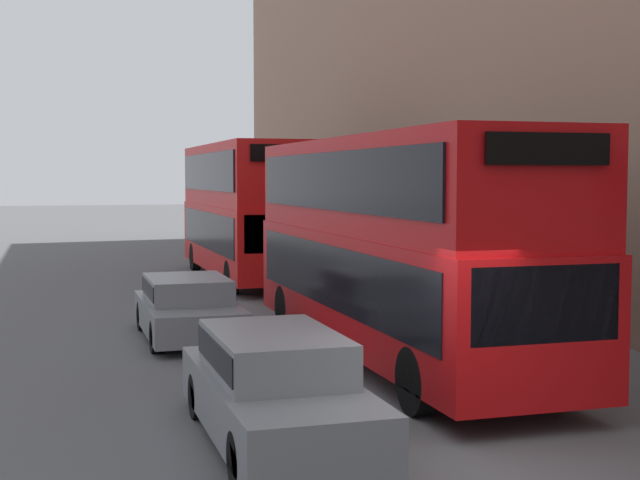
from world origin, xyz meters
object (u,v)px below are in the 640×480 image
car_hatchback (188,306)px  bus_second_in_queue (245,206)px  bus_leading (395,238)px  car_dark_sedan (275,384)px  pedestrian (494,308)px

car_hatchback → bus_second_in_queue: bearing=71.6°
bus_leading → car_dark_sedan: 5.79m
bus_second_in_queue → car_dark_sedan: 18.37m
bus_leading → bus_second_in_queue: bearing=90.0°
car_dark_sedan → car_hatchback: size_ratio=1.09×
bus_second_in_queue → car_hatchback: (-3.40, -10.23, -1.77)m
bus_leading → pedestrian: size_ratio=6.20×
bus_second_in_queue → car_hatchback: size_ratio=2.37×
bus_second_in_queue → car_hatchback: 10.93m
car_dark_sedan → bus_leading: bearing=52.5°
bus_leading → car_hatchback: 5.01m
car_dark_sedan → car_hatchback: 7.73m
bus_second_in_queue → car_dark_sedan: size_ratio=2.18×
bus_leading → car_dark_sedan: bus_leading is taller
bus_second_in_queue → pedestrian: bus_second_in_queue is taller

